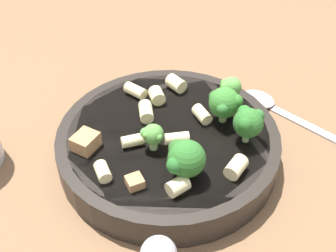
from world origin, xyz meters
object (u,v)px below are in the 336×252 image
Objects in this scene: pasta_bowl at (168,142)px; rigatoni_4 at (177,138)px; rigatoni_6 at (132,141)px; rigatoni_7 at (146,112)px; broccoli_floret_0 at (225,103)px; broccoli_floret_1 at (185,158)px; rigatoni_5 at (103,172)px; spoon at (270,105)px; rigatoni_0 at (236,167)px; rigatoni_9 at (157,96)px; rigatoni_3 at (176,84)px; broccoli_floret_2 at (152,135)px; chicken_chunk_1 at (86,142)px; chicken_chunk_0 at (135,182)px; rigatoni_8 at (135,91)px; broccoli_floret_3 at (248,122)px; broccoli_floret_4 at (230,87)px; rigatoni_2 at (202,114)px.

pasta_bowl is 9.62× the size of rigatoni_4.
rigatoni_7 reaches higher than rigatoni_6.
pasta_bowl is at bearing 109.78° from broccoli_floret_0.
broccoli_floret_1 reaches higher than rigatoni_5.
rigatoni_5 is 0.17× the size of spoon.
rigatoni_0 and rigatoni_9 have the same top height.
rigatoni_5 is (-0.16, 0.07, -0.00)m from rigatoni_3.
rigatoni_6 is (0.04, 0.11, -0.00)m from rigatoni_0.
broccoli_floret_2 is 0.07m from rigatoni_5.
rigatoni_5 is at bearing -148.77° from chicken_chunk_1.
rigatoni_9 reaches higher than chicken_chunk_0.
rigatoni_5 is at bearing 126.03° from broccoli_floret_0.
rigatoni_8 is (0.04, 0.02, -0.00)m from rigatoni_7.
broccoli_floret_3 is at bearing 155.67° from spoon.
broccoli_floret_1 is 1.41× the size of broccoli_floret_2.
rigatoni_8 reaches higher than rigatoni_6.
rigatoni_0 reaches higher than rigatoni_5.
rigatoni_5 is 0.11m from rigatoni_7.
rigatoni_9 is 0.14m from chicken_chunk_0.
broccoli_floret_0 is 0.09m from rigatoni_0.
broccoli_floret_4 is at bearing -71.24° from rigatoni_7.
broccoli_floret_0 is 1.00× the size of broccoli_floret_1.
broccoli_floret_3 is at bearing -144.50° from broccoli_floret_0.
pasta_bowl is 0.03m from rigatoni_4.
broccoli_floret_3 reaches higher than spoon.
rigatoni_3 reaches higher than rigatoni_5.
broccoli_floret_0 is at bearing -95.39° from rigatoni_2.
broccoli_floret_0 is at bearing -42.15° from chicken_chunk_0.
rigatoni_8 is 0.03m from rigatoni_9.
rigatoni_9 reaches higher than pasta_bowl.
rigatoni_6 reaches higher than spoon.
rigatoni_2 is at bearing -12.14° from broccoli_floret_1.
broccoli_floret_3 is 0.34× the size of spoon.
rigatoni_5 is at bearing 159.28° from rigatoni_7.
rigatoni_3 is (0.11, -0.02, -0.01)m from broccoli_floret_2.
spoon is (0.16, -0.07, -0.04)m from rigatoni_0.
broccoli_floret_4 is (0.04, -0.01, -0.01)m from broccoli_floret_0.
rigatoni_0 is 1.04× the size of rigatoni_3.
pasta_bowl is 0.10m from rigatoni_0.
rigatoni_2 is at bearing -151.58° from rigatoni_3.
chicken_chunk_1 is 0.27m from spoon.
chicken_chunk_1 reaches higher than rigatoni_2.
chicken_chunk_0 is at bearing 146.90° from rigatoni_2.
rigatoni_9 is 0.17m from spoon.
rigatoni_8 is (-0.02, 0.05, -0.00)m from rigatoni_3.
broccoli_floret_4 is at bearing -14.39° from broccoli_floret_0.
broccoli_floret_4 reaches higher than rigatoni_3.
rigatoni_3 is at bearing -23.15° from rigatoni_6.
rigatoni_9 is at bearing -19.64° from rigatoni_7.
broccoli_floret_4 is (0.13, -0.06, -0.00)m from broccoli_floret_1.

